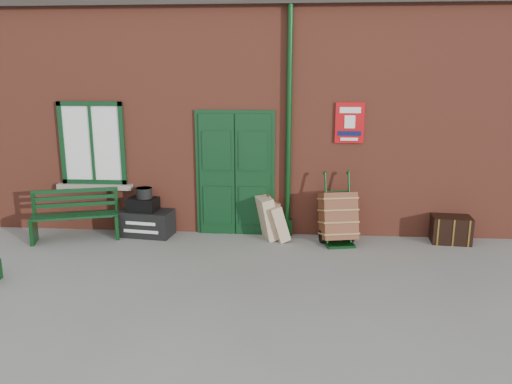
# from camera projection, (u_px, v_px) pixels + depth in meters

# --- Properties ---
(ground) EXTENTS (80.00, 80.00, 0.00)m
(ground) POSITION_uv_depth(u_px,v_px,m) (244.00, 263.00, 7.79)
(ground) COLOR gray
(ground) RESTS_ON ground
(station_building) EXTENTS (10.30, 4.30, 4.36)m
(station_building) POSITION_uv_depth(u_px,v_px,m) (259.00, 108.00, 10.67)
(station_building) COLOR brown
(station_building) RESTS_ON ground
(bench) EXTENTS (1.54, 0.87, 0.91)m
(bench) POSITION_uv_depth(u_px,v_px,m) (76.00, 214.00, 8.85)
(bench) COLOR #0D3217
(bench) RESTS_ON ground
(houdini_trunk) EXTENTS (0.99, 0.63, 0.47)m
(houdini_trunk) POSITION_uv_depth(u_px,v_px,m) (147.00, 223.00, 9.07)
(houdini_trunk) COLOR black
(houdini_trunk) RESTS_ON ground
(strongbox) EXTENTS (0.56, 0.44, 0.23)m
(strongbox) POSITION_uv_depth(u_px,v_px,m) (143.00, 204.00, 8.99)
(strongbox) COLOR black
(strongbox) RESTS_ON houdini_trunk
(hatbox) EXTENTS (0.31, 0.31, 0.19)m
(hatbox) POSITION_uv_depth(u_px,v_px,m) (144.00, 193.00, 8.95)
(hatbox) COLOR black
(hatbox) RESTS_ON strongbox
(suitcase_back) EXTENTS (0.51, 0.62, 0.77)m
(suitcase_back) POSITION_uv_depth(u_px,v_px,m) (267.00, 217.00, 8.89)
(suitcase_back) COLOR tan
(suitcase_back) RESTS_ON ground
(suitcase_front) EXTENTS (0.51, 0.58, 0.67)m
(suitcase_front) POSITION_uv_depth(u_px,v_px,m) (277.00, 222.00, 8.80)
(suitcase_front) COLOR tan
(suitcase_front) RESTS_ON ground
(porter_trolley) EXTENTS (0.69, 0.73, 1.21)m
(porter_trolley) POSITION_uv_depth(u_px,v_px,m) (338.00, 217.00, 8.60)
(porter_trolley) COLOR black
(porter_trolley) RESTS_ON ground
(dark_trunk) EXTENTS (0.69, 0.49, 0.47)m
(dark_trunk) POSITION_uv_depth(u_px,v_px,m) (451.00, 229.00, 8.68)
(dark_trunk) COLOR black
(dark_trunk) RESTS_ON ground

